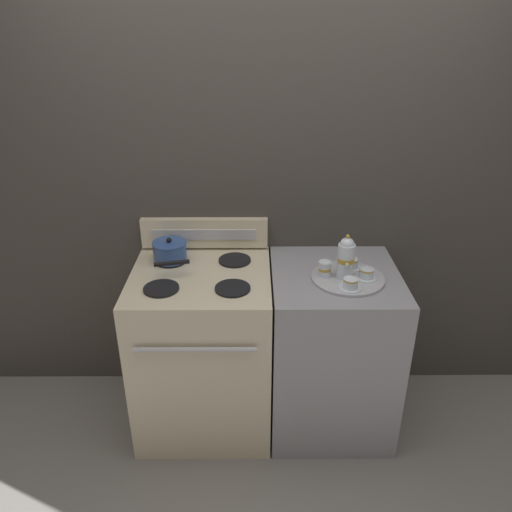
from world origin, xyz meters
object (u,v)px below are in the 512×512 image
(teacup_right, at_px, (366,274))
(creamer_jug, at_px, (325,269))
(stove, at_px, (204,349))
(teapot, at_px, (346,258))
(teacup_front, at_px, (351,284))
(serving_tray, at_px, (348,278))
(teacup_left, at_px, (351,263))
(saucepan, at_px, (170,251))

(teacup_right, distance_m, creamer_jug, 0.20)
(stove, height_order, teacup_right, teacup_right)
(teapot, xyz_separation_m, teacup_front, (0.01, -0.11, -0.08))
(serving_tray, relative_size, creamer_jug, 4.66)
(teacup_right, bearing_deg, teapot, 172.86)
(teapot, xyz_separation_m, creamer_jug, (-0.10, 0.01, -0.07))
(teacup_front, xyz_separation_m, creamer_jug, (-0.11, 0.13, 0.01))
(teacup_left, height_order, teacup_right, same)
(saucepan, height_order, creamer_jug, saucepan)
(teacup_left, bearing_deg, saucepan, 173.73)
(serving_tray, relative_size, teacup_front, 3.36)
(teacup_left, distance_m, creamer_jug, 0.17)
(serving_tray, bearing_deg, teapot, 179.95)
(stove, bearing_deg, teacup_right, -4.63)
(teacup_left, relative_size, teacup_right, 1.00)
(creamer_jug, bearing_deg, teacup_front, -50.11)
(teacup_left, bearing_deg, teacup_front, -100.64)
(stove, distance_m, saucepan, 0.57)
(stove, height_order, serving_tray, serving_tray)
(teacup_right, height_order, teacup_front, same)
(teacup_right, bearing_deg, teacup_left, 116.87)
(teacup_right, xyz_separation_m, teacup_front, (-0.09, -0.10, 0.00))
(teacup_left, relative_size, creamer_jug, 1.39)
(teapot, relative_size, teacup_front, 2.13)
(stove, xyz_separation_m, serving_tray, (0.73, -0.05, 0.46))
(teacup_left, distance_m, teacup_front, 0.21)
(teapot, distance_m, teacup_front, 0.14)
(teacup_front, bearing_deg, saucepan, 160.74)
(stove, relative_size, saucepan, 3.22)
(teapot, bearing_deg, saucepan, 167.34)
(stove, bearing_deg, saucepan, 139.25)
(stove, distance_m, teacup_left, 0.91)
(serving_tray, distance_m, creamer_jug, 0.12)
(stove, xyz_separation_m, teacup_right, (0.82, -0.07, 0.50))
(serving_tray, relative_size, teapot, 1.58)
(saucepan, relative_size, teapot, 1.27)
(teacup_front, relative_size, creamer_jug, 1.39)
(saucepan, bearing_deg, teacup_front, -19.26)
(teacup_right, xyz_separation_m, creamer_jug, (-0.20, 0.03, 0.01))
(teacup_front, bearing_deg, teacup_right, 46.68)
(teacup_left, bearing_deg, serving_tray, -107.87)
(stove, height_order, teapot, teapot)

